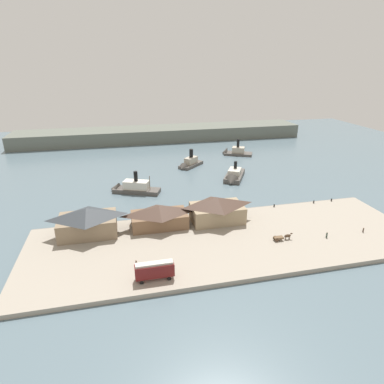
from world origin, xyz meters
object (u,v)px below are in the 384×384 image
(pedestrian_walking_west, at_px, (136,263))
(ferry_moored_east, at_px, (234,152))
(mooring_post_center_east, at_px, (314,202))
(street_tram, at_px, (155,270))
(horse_cart, at_px, (282,237))
(ferry_moored_west, at_px, (189,164))
(pedestrian_by_tram, at_px, (363,230))
(ferry_near_quay, at_px, (132,188))
(ferry_shed_west_terminal, at_px, (159,216))
(ferry_shed_customs_shed, at_px, (217,209))
(mooring_post_east, at_px, (274,206))
(pedestrian_at_waters_edge, at_px, (327,235))
(ferry_approaching_east, at_px, (234,177))
(ferry_shed_central_terminal, at_px, (87,221))
(mooring_post_center_west, at_px, (331,200))

(pedestrian_walking_west, distance_m, ferry_moored_east, 111.90)
(mooring_post_center_east, bearing_deg, street_tram, -153.04)
(horse_cart, xyz_separation_m, ferry_moored_west, (-10.00, 75.01, -0.48))
(pedestrian_by_tram, relative_size, mooring_post_center_east, 1.68)
(ferry_near_quay, height_order, ferry_moored_west, ferry_near_quay)
(ferry_shed_west_terminal, relative_size, ferry_shed_customs_shed, 1.04)
(street_tram, distance_m, mooring_post_east, 54.05)
(ferry_moored_east, relative_size, ferry_moored_west, 1.19)
(pedestrian_at_waters_edge, relative_size, ferry_near_quay, 0.09)
(ferry_approaching_east, height_order, ferry_moored_west, ferry_moored_west)
(ferry_shed_central_terminal, bearing_deg, street_tram, -57.66)
(pedestrian_by_tram, relative_size, ferry_moored_east, 0.09)
(street_tram, xyz_separation_m, ferry_near_quay, (-2.02, 57.97, -2.04))
(ferry_shed_west_terminal, relative_size, mooring_post_east, 18.66)
(ferry_shed_central_terminal, height_order, mooring_post_east, ferry_shed_central_terminal)
(ferry_moored_east, bearing_deg, mooring_post_center_east, -86.64)
(street_tram, height_order, horse_cart, street_tram)
(ferry_near_quay, bearing_deg, pedestrian_walking_west, -91.97)
(ferry_moored_west, bearing_deg, mooring_post_east, -71.72)
(mooring_post_center_west, bearing_deg, horse_cart, -145.22)
(pedestrian_by_tram, bearing_deg, mooring_post_center_east, 95.90)
(ferry_shed_central_terminal, xyz_separation_m, ferry_moored_west, (42.73, 59.28, -3.64))
(pedestrian_by_tram, bearing_deg, street_tram, -172.30)
(ferry_approaching_east, relative_size, ferry_moored_east, 1.11)
(ferry_moored_east, xyz_separation_m, ferry_moored_west, (-28.72, -16.40, 0.28))
(ferry_shed_central_terminal, xyz_separation_m, mooring_post_center_east, (75.60, 4.98, -3.64))
(mooring_post_east, bearing_deg, ferry_approaching_east, 95.36)
(ferry_shed_west_terminal, bearing_deg, pedestrian_by_tram, -16.59)
(ferry_shed_west_terminal, bearing_deg, street_tram, -100.03)
(horse_cart, bearing_deg, pedestrian_walking_west, -175.01)
(horse_cart, height_order, mooring_post_center_east, horse_cart)
(ferry_moored_west, bearing_deg, pedestrian_at_waters_edge, -73.39)
(ferry_shed_west_terminal, bearing_deg, ferry_near_quay, 101.33)
(mooring_post_center_west, height_order, ferry_near_quay, ferry_near_quay)
(street_tram, relative_size, mooring_post_center_west, 9.84)
(pedestrian_walking_west, height_order, ferry_near_quay, ferry_near_quay)
(pedestrian_walking_west, distance_m, mooring_post_center_east, 67.86)
(pedestrian_at_waters_edge, xyz_separation_m, mooring_post_center_east, (10.01, 22.32, -0.35))
(mooring_post_east, distance_m, ferry_approaching_east, 32.42)
(pedestrian_walking_west, bearing_deg, ferry_approaching_east, 51.36)
(ferry_shed_west_terminal, distance_m, mooring_post_center_west, 62.47)
(ferry_shed_west_terminal, relative_size, pedestrian_by_tram, 11.13)
(pedestrian_by_tram, distance_m, ferry_approaching_east, 58.07)
(mooring_post_east, bearing_deg, pedestrian_walking_west, -153.20)
(horse_cart, height_order, mooring_post_east, horse_cart)
(mooring_post_center_east, xyz_separation_m, ferry_moored_west, (-32.87, 54.30, 0.00))
(pedestrian_at_waters_edge, height_order, mooring_post_center_east, pedestrian_at_waters_edge)
(pedestrian_by_tram, relative_size, ferry_near_quay, 0.07)
(pedestrian_by_tram, bearing_deg, ferry_approaching_east, 110.46)
(mooring_post_east, bearing_deg, ferry_moored_east, 81.25)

